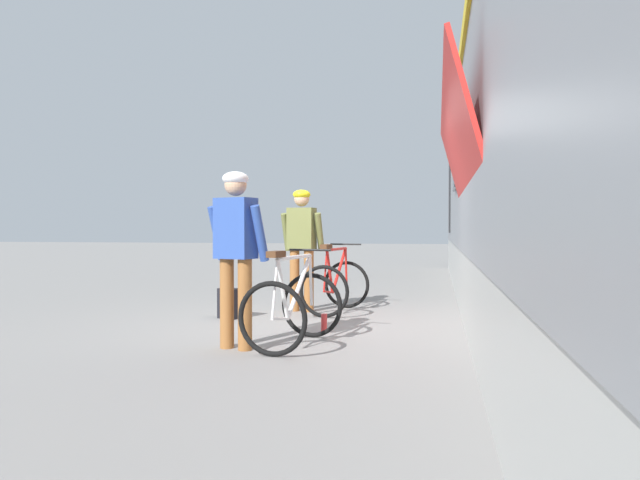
{
  "coord_description": "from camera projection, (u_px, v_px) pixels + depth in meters",
  "views": [
    {
      "loc": [
        1.42,
        -7.04,
        1.19
      ],
      "look_at": [
        -0.09,
        0.29,
        1.05
      ],
      "focal_mm": 32.21,
      "sensor_mm": 36.0,
      "label": 1
    }
  ],
  "objects": [
    {
      "name": "bicycle_far_white",
      "position": [
        293.0,
        307.0,
        5.82
      ],
      "size": [
        0.86,
        1.17,
        0.99
      ],
      "color": "black",
      "rests_on": "ground"
    },
    {
      "name": "cyclist_far_in_blue",
      "position": [
        236.0,
        243.0,
        5.68
      ],
      "size": [
        0.66,
        0.42,
        1.76
      ],
      "color": "#935B2D",
      "rests_on": "ground"
    },
    {
      "name": "bicycle_near_red",
      "position": [
        336.0,
        285.0,
        8.17
      ],
      "size": [
        0.86,
        1.16,
        0.99
      ],
      "color": "black",
      "rests_on": "ground"
    },
    {
      "name": "backpack_on_platform",
      "position": [
        229.0,
        303.0,
        7.66
      ],
      "size": [
        0.32,
        0.27,
        0.4
      ],
      "primitive_type": "cube",
      "rotation": [
        0.0,
        0.0,
        -0.35
      ],
      "color": "black",
      "rests_on": "ground"
    },
    {
      "name": "cyclist_near_in_olive",
      "position": [
        302.0,
        239.0,
        8.29
      ],
      "size": [
        0.64,
        0.36,
        1.76
      ],
      "color": "#935B2D",
      "rests_on": "ground"
    },
    {
      "name": "water_bottle_near_the_bikes",
      "position": [
        324.0,
        323.0,
        6.64
      ],
      "size": [
        0.07,
        0.07,
        0.21
      ],
      "primitive_type": "cylinder",
      "color": "red",
      "rests_on": "ground"
    },
    {
      "name": "ground_plane",
      "position": [
        322.0,
        324.0,
        7.2
      ],
      "size": [
        80.0,
        80.0,
        0.0
      ],
      "primitive_type": "plane",
      "color": "gray"
    },
    {
      "name": "train_car",
      "position": [
        583.0,
        168.0,
        7.23
      ],
      "size": [
        3.26,
        20.2,
        3.88
      ],
      "color": "gray",
      "rests_on": "ground"
    }
  ]
}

